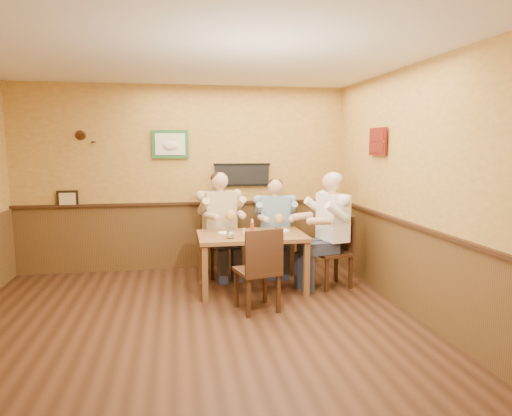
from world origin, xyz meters
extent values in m
plane|color=#331C0F|center=(0.00, 0.00, 0.00)|extent=(5.00, 5.00, 0.00)
cube|color=silver|center=(0.00, 0.00, 2.80)|extent=(5.00, 5.00, 0.02)
cube|color=gold|center=(0.00, 2.50, 1.40)|extent=(5.00, 0.02, 2.80)
cube|color=gold|center=(0.00, -2.50, 1.40)|extent=(5.00, 0.02, 2.80)
cube|color=gold|center=(2.50, 0.00, 1.40)|extent=(0.02, 5.00, 2.80)
cube|color=brown|center=(0.00, 2.48, 0.50)|extent=(5.00, 0.02, 1.00)
cube|color=brown|center=(2.48, 0.00, 0.50)|extent=(0.02, 5.00, 1.00)
cube|color=black|center=(0.89, 2.46, 1.45)|extent=(0.88, 0.03, 0.34)
cube|color=#205F2B|center=(-0.20, 2.46, 1.92)|extent=(0.54, 0.03, 0.42)
cube|color=black|center=(-1.70, 2.46, 1.12)|extent=(0.30, 0.03, 0.26)
cube|color=maroon|center=(2.46, 1.05, 1.95)|extent=(0.03, 0.48, 0.36)
cube|color=brown|center=(0.84, 1.25, 0.72)|extent=(1.40, 0.90, 0.05)
cube|color=brown|center=(0.20, 0.86, 0.35)|extent=(0.07, 0.07, 0.70)
cube|color=brown|center=(1.48, 0.86, 0.35)|extent=(0.07, 0.07, 0.70)
cube|color=brown|center=(0.20, 1.64, 0.35)|extent=(0.07, 0.07, 0.70)
cube|color=brown|center=(1.48, 1.64, 0.35)|extent=(0.07, 0.07, 0.70)
cylinder|color=white|center=(0.53, 1.02, 0.82)|extent=(0.10, 0.10, 0.13)
cylinder|color=silver|center=(0.94, 0.96, 0.80)|extent=(0.08, 0.08, 0.11)
cylinder|color=black|center=(1.16, 1.12, 0.80)|extent=(0.09, 0.09, 0.10)
cylinder|color=red|center=(0.83, 1.16, 0.85)|extent=(0.05, 0.05, 0.19)
cylinder|color=silver|center=(0.73, 1.23, 0.79)|extent=(0.04, 0.04, 0.08)
cylinder|color=black|center=(0.85, 1.20, 0.79)|extent=(0.04, 0.04, 0.09)
cylinder|color=white|center=(0.51, 1.35, 0.76)|extent=(0.28, 0.28, 0.01)
cylinder|color=white|center=(1.24, 1.37, 0.76)|extent=(0.34, 0.34, 0.02)
camera|label=1|loc=(-0.11, -4.55, 1.90)|focal=32.00mm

